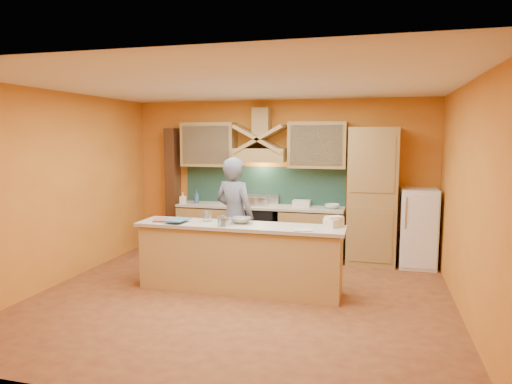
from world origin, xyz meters
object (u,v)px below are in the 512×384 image
(fridge, at_px, (418,228))
(person, at_px, (235,217))
(mixing_bowl, at_px, (241,220))
(stove, at_px, (260,231))
(kitchen_scale, at_px, (226,223))

(fridge, height_order, person, person)
(fridge, xyz_separation_m, mixing_bowl, (-2.51, -1.81, 0.33))
(stove, xyz_separation_m, mixing_bowl, (0.19, -1.81, 0.53))
(fridge, distance_m, person, 3.05)
(kitchen_scale, bearing_deg, stove, 86.94)
(stove, relative_size, fridge, 0.69)
(mixing_bowl, bearing_deg, stove, 96.14)
(kitchen_scale, height_order, mixing_bowl, kitchen_scale)
(fridge, relative_size, kitchen_scale, 12.29)
(stove, bearing_deg, mixing_bowl, -83.86)
(fridge, height_order, kitchen_scale, fridge)
(stove, distance_m, mixing_bowl, 1.89)
(stove, distance_m, fridge, 2.71)
(stove, xyz_separation_m, fridge, (2.70, 0.00, 0.20))
(stove, relative_size, kitchen_scale, 8.51)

